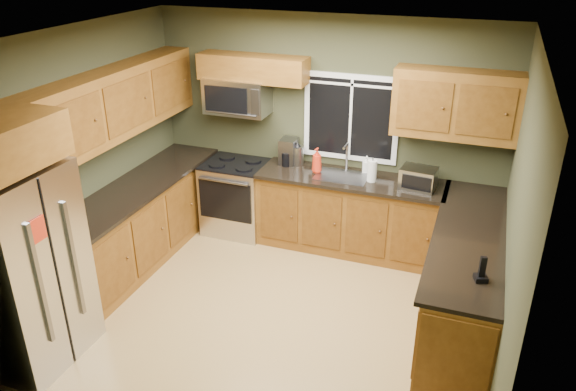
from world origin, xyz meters
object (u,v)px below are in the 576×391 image
Objects in this scene: refrigerator at (23,269)px; coffee_maker at (288,152)px; soap_bottle_b at (366,164)px; soap_bottle_a at (317,160)px; cordless_phone at (481,274)px; toaster_oven at (418,178)px; paper_towel_roll at (372,171)px; range at (237,197)px; microwave at (237,96)px; kettle at (297,154)px.

coffee_maker is (1.33, 2.94, 0.19)m from refrigerator.
soap_bottle_b is at bearing 3.74° from coffee_maker.
soap_bottle_a is 2.58m from cordless_phone.
paper_towel_roll reaches higher than toaster_oven.
range is 0.90m from coffee_maker.
refrigerator is 1.92× the size of range.
refrigerator is at bearing -114.28° from coffee_maker.
paper_towel_roll is at bearing -9.44° from coffee_maker.
coffee_maker is at bearing 65.72° from refrigerator.
soap_bottle_a is (0.40, -0.14, 0.00)m from coffee_maker.
refrigerator reaches higher than paper_towel_roll.
range is 1.23× the size of microwave.
microwave is at bearing -177.09° from coffee_maker.
toaster_oven is 1.36× the size of soap_bottle_a.
coffee_maker is at bearing -176.26° from soap_bottle_b.
coffee_maker is (0.64, 0.17, 0.62)m from range.
toaster_oven is 1.82m from cordless_phone.
range is 0.98m from kettle.
coffee_maker reaches higher than range.
toaster_oven is at bearing 114.06° from cordless_phone.
soap_bottle_a is (-0.66, 0.04, 0.02)m from paper_towel_roll.
soap_bottle_a is (1.04, 0.03, 0.62)m from range.
microwave reaches higher than cordless_phone.
soap_bottle_a is at bearing 177.27° from toaster_oven.
refrigerator is 6.58× the size of paper_towel_roll.
paper_towel_roll reaches higher than soap_bottle_b.
refrigerator reaches higher than cordless_phone.
refrigerator is at bearing -115.95° from kettle.
coffee_maker is at bearing 2.91° from microwave.
coffee_maker reaches higher than soap_bottle_b.
cordless_phone reaches higher than soap_bottle_b.
kettle is 1.30× the size of cordless_phone.
refrigerator reaches higher than soap_bottle_b.
paper_towel_roll is 1.39× the size of soap_bottle_b.
soap_bottle_b is at bearing 158.00° from toaster_oven.
range is 2.33× the size of toaster_oven.
microwave is at bearing 175.82° from toaster_oven.
soap_bottle_b is 2.36m from cordless_phone.
soap_bottle_a is at bearing -27.18° from kettle.
microwave is 2.32m from toaster_oven.
paper_towel_roll is 2.10m from cordless_phone.
soap_bottle_a reaches higher than toaster_oven.
coffee_maker is 0.11m from kettle.
toaster_oven is (2.22, -0.03, 0.59)m from range.
paper_towel_roll is 0.66m from soap_bottle_a.
kettle is at bearing 13.58° from range.
coffee_maker is 1.14× the size of paper_towel_roll.
microwave is 1.73m from soap_bottle_b.
kettle is 2.90m from cordless_phone.
refrigerator reaches higher than coffee_maker.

